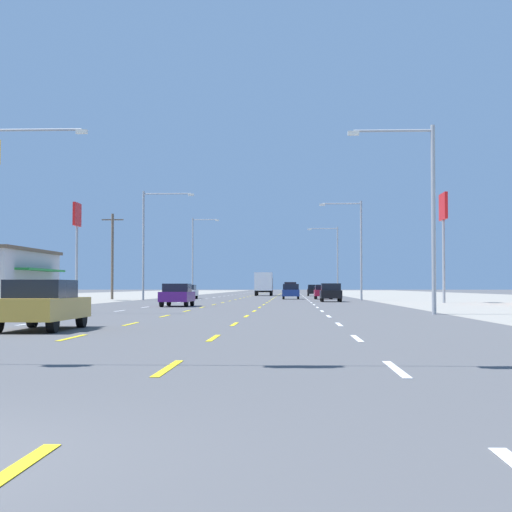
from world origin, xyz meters
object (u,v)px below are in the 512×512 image
Objects in this scene: hatchback_far_right_mid at (331,292)px; suv_inner_right_distant_b at (290,288)px; sedan_far_right_far at (323,292)px; sedan_far_left_farther at (187,292)px; sedan_inner_left_nearest at (42,304)px; streetlight_right_row_2 at (334,256)px; box_truck_center_turn_distant_a at (264,283)px; hatchback_far_right_farthest at (314,290)px; streetlight_left_row_1 at (149,236)px; streetlight_right_row_0 at (424,203)px; streetlight_left_row_2 at (195,251)px; hatchback_inner_right_midfar at (291,291)px; sedan_inner_left_near at (177,295)px; streetlight_left_row_0 at (6,202)px; pole_sign_right_row_2 at (443,217)px; streetlight_right_row_1 at (357,243)px; pole_sign_left_row_2 at (77,225)px.

hatchback_far_right_mid is 59.79m from suv_inner_right_distant_b.
sedan_far_right_far and sedan_far_left_farther have the same top height.
sedan_inner_left_nearest is 1.15× the size of hatchback_far_right_mid.
box_truck_center_turn_distant_a is at bearing 178.13° from streetlight_right_row_2.
hatchback_far_right_farthest is 0.38× the size of streetlight_left_row_1.
streetlight_right_row_0 is at bearing -86.53° from sedan_far_right_far.
streetlight_right_row_2 is (6.16, -13.70, 4.57)m from suv_inner_right_distant_b.
sedan_inner_left_nearest is 1.00× the size of sedan_far_right_far.
streetlight_left_row_2 reaches higher than streetlight_left_row_1.
suv_inner_right_distant_b is at bearing 75.90° from streetlight_left_row_1.
hatchback_inner_right_midfar is 0.45× the size of streetlight_right_row_0.
sedan_inner_left_nearest is 0.52× the size of streetlight_right_row_0.
hatchback_inner_right_midfar is 32.27m from box_truck_center_turn_distant_a.
hatchback_far_right_farthest is 0.45× the size of streetlight_right_row_0.
sedan_far_right_far is 31.92m from streetlight_right_row_2.
sedan_inner_left_nearest is at bearing -103.01° from hatchback_far_right_mid.
sedan_inner_left_nearest is at bearing -96.61° from hatchback_far_right_farthest.
sedan_far_right_far is at bearing 71.44° from sedan_inner_left_near.
streetlight_left_row_1 is (-13.19, -52.52, 4.95)m from suv_inner_right_distant_b.
suv_inner_right_distant_b is 0.55× the size of streetlight_left_row_0.
streetlight_left_row_0 is at bearing -89.88° from streetlight_left_row_2.
hatchback_far_right_farthest is 77.09m from streetlight_left_row_0.
pole_sign_right_row_2 reaches higher than sedan_inner_left_near.
pole_sign_right_row_2 is 0.89× the size of streetlight_right_row_2.
box_truck_center_turn_distant_a reaches higher than hatchback_inner_right_midfar.
hatchback_inner_right_midfar is 0.38× the size of streetlight_left_row_1.
streetlight_right_row_1 is (2.76, 7.17, 4.57)m from hatchback_far_right_mid.
sedan_far_right_far is 0.62× the size of box_truck_center_turn_distant_a.
sedan_inner_left_nearest is at bearing -76.43° from pole_sign_left_row_2.
sedan_far_left_farther is 0.49× the size of streetlight_right_row_1.
streetlight_right_row_2 is (19.35, 38.83, -0.37)m from streetlight_left_row_1.
hatchback_inner_right_midfar is 34.87m from streetlight_left_row_2.
pole_sign_right_row_2 is 12.89m from streetlight_right_row_1.
sedan_inner_left_nearest is at bearing -93.88° from suv_inner_right_distant_b.
streetlight_left_row_0 is at bearing -104.00° from streetlight_right_row_2.
hatchback_far_right_farthest is at bearing 100.53° from pole_sign_right_row_2.
streetlight_left_row_0 is at bearing -93.19° from sedan_far_left_farther.
sedan_far_right_far is at bearing -77.43° from box_truck_center_turn_distant_a.
pole_sign_right_row_2 is at bearing 65.19° from sedan_inner_left_nearest.
streetlight_right_row_2 is at bearing -1.87° from box_truck_center_turn_distant_a.
box_truck_center_turn_distant_a reaches higher than hatchback_far_right_farthest.
sedan_far_left_farther is 0.51× the size of pole_sign_left_row_2.
sedan_inner_left_nearest is at bearing -86.79° from sedan_far_left_farther.
streetlight_left_row_2 is at bearing -178.09° from box_truck_center_turn_distant_a.
streetlight_right_row_2 is at bearing 61.31° from sedan_far_left_farther.
sedan_inner_left_nearest is 0.49× the size of streetlight_right_row_1.
box_truck_center_turn_distant_a is 78.66m from streetlight_right_row_0.
streetlight_right_row_2 is (13.34, 62.85, 4.84)m from sedan_inner_left_near.
sedan_far_left_farther is at bearing -102.54° from box_truck_center_turn_distant_a.
sedan_inner_left_near is 0.52× the size of pole_sign_right_row_2.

